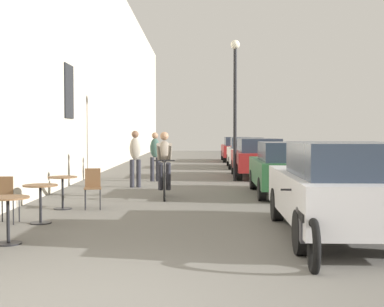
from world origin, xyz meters
The scene contains 17 objects.
ground_plane centered at (0.00, 0.00, 0.00)m, with size 88.00×88.00×0.00m, color #5B5954.
building_facade_left centered at (-3.45, 14.00, 4.67)m, with size 0.54×68.00×9.35m.
cafe_table_near centered at (-2.01, 2.84, 0.52)m, with size 0.64×0.64×0.72m.
cafe_table_mid centered at (-2.06, 4.69, 0.52)m, with size 0.64×0.64×0.72m.
cafe_chair_mid_toward_street centered at (-2.67, 4.62, 0.52)m, with size 0.38×0.38×0.89m.
cafe_table_far centered at (-2.11, 6.54, 0.52)m, with size 0.64×0.64×0.72m.
cafe_chair_far_toward_street centered at (-1.46, 6.62, 0.52)m, with size 0.44×0.44×0.89m.
cyclist_on_bicycle centered at (0.02, 8.60, 0.81)m, with size 0.52×1.76×1.74m.
pedestrian_near centered at (-1.04, 11.22, 0.99)m, with size 0.37×0.29×1.75m.
pedestrian_mid centered at (-0.59, 13.29, 0.96)m, with size 0.37×0.28×1.70m.
street_lamp centered at (2.19, 13.45, 3.11)m, with size 0.32×0.32×4.90m.
parked_car_nearest centered at (3.16, 3.45, 0.80)m, with size 1.94×4.38×1.54m.
parked_car_second centered at (3.27, 9.19, 0.75)m, with size 1.80×4.09×1.44m.
parked_car_third centered at (3.14, 14.86, 0.76)m, with size 1.76×4.14×1.47m.
parked_car_fourth centered at (3.22, 20.33, 0.75)m, with size 1.82×4.14×1.46m.
parked_car_fifth centered at (3.21, 26.07, 0.74)m, with size 1.74×4.04×1.43m.
parked_motorcycle centered at (2.34, 2.01, 0.40)m, with size 0.62×2.15×0.92m.
Camera 1 is at (0.84, -5.15, 1.69)m, focal length 49.86 mm.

